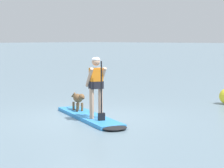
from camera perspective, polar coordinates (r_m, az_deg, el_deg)
ground_plane at (r=11.91m, az=-3.21°, el=-4.70°), size 400.00×400.00×0.00m
paddleboard at (r=11.69m, az=-2.78°, el=-4.65°), size 3.58×2.01×0.10m
person_paddler at (r=11.24m, az=-2.16°, el=0.12°), size 0.68×0.59×1.65m
dog at (r=12.56m, az=-4.61°, el=-2.02°), size 0.94×0.45×0.54m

